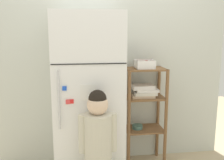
% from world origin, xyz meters
% --- Properties ---
extents(kitchen_wall_back, '(2.69, 0.03, 2.20)m').
position_xyz_m(kitchen_wall_back, '(0.00, 0.38, 1.10)').
color(kitchen_wall_back, silver).
rests_on(kitchen_wall_back, ground).
extents(refrigerator, '(0.67, 0.70, 1.70)m').
position_xyz_m(refrigerator, '(-0.28, 0.02, 0.85)').
color(refrigerator, white).
rests_on(refrigerator, ground).
extents(child_standing, '(0.33, 0.25, 1.03)m').
position_xyz_m(child_standing, '(-0.22, -0.43, 0.63)').
color(child_standing, '#5A6242').
rests_on(child_standing, ground).
extents(pantry_shelf_unit, '(0.45, 0.32, 1.12)m').
position_xyz_m(pantry_shelf_unit, '(0.35, 0.19, 0.72)').
color(pantry_shelf_unit, brown).
rests_on(pantry_shelf_unit, ground).
extents(fruit_bin, '(0.20, 0.19, 0.09)m').
position_xyz_m(fruit_bin, '(0.35, 0.18, 1.16)').
color(fruit_bin, white).
rests_on(fruit_bin, pantry_shelf_unit).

